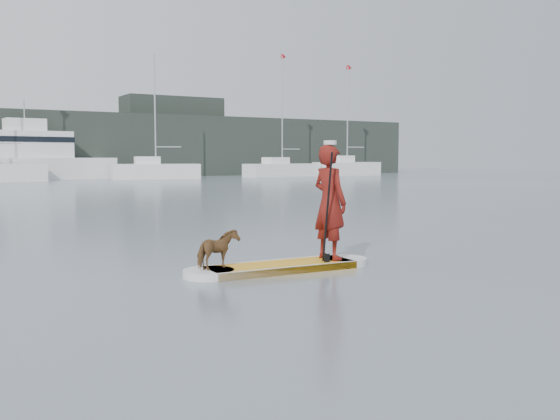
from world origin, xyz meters
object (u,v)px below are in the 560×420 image
paddleboard (280,267)px  sailboat_e (155,170)px  dog (218,250)px  sailboat_f (282,168)px  motor_yacht_a (40,157)px  paddler (330,202)px  sailboat_g (347,167)px

paddleboard → sailboat_e: sailboat_e is taller
dog → sailboat_f: (26.36, 43.06, 0.36)m
paddleboard → motor_yacht_a: 46.89m
paddler → sailboat_g: (32.13, 43.28, -0.24)m
sailboat_f → paddler: bearing=-126.0°
paddleboard → paddler: bearing=-0.0°
paddleboard → sailboat_e: size_ratio=0.31×
paddleboard → motor_yacht_a: motor_yacht_a is taller
paddler → motor_yacht_a: motor_yacht_a is taller
sailboat_e → motor_yacht_a: 9.53m
paddler → sailboat_f: (24.32, 43.16, -0.31)m
paddler → sailboat_f: size_ratio=0.17×
paddleboard → motor_yacht_a: (3.89, 46.70, 1.81)m
sailboat_g → dog: bearing=-132.9°
motor_yacht_a → sailboat_g: size_ratio=1.01×
sailboat_e → sailboat_f: sailboat_f is taller
paddler → dog: size_ratio=2.72×
sailboat_f → sailboat_g: size_ratio=1.04×
sailboat_e → motor_yacht_a: bearing=168.0°
sailboat_f → sailboat_g: sailboat_f is taller
paddleboard → sailboat_f: size_ratio=0.28×
dog → sailboat_g: sailboat_g is taller
dog → sailboat_f: size_ratio=0.06×
paddler → sailboat_f: 49.54m
paddleboard → sailboat_g: bearing=55.2°
paddler → sailboat_f: bearing=-37.2°
motor_yacht_a → sailboat_g: sailboat_g is taller
paddler → dog: paddler is taller
sailboat_f → sailboat_g: bearing=-5.7°
paddler → sailboat_g: size_ratio=0.17×
sailboat_e → motor_yacht_a: (-8.71, 3.70, 1.10)m
sailboat_e → sailboat_g: sailboat_g is taller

